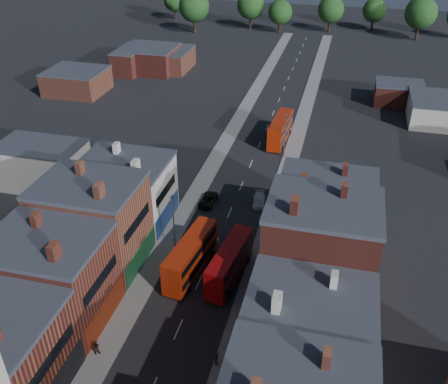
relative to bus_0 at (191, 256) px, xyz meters
The scene contains 11 objects.
pavement_west 25.02m from the bus_0, 101.59° to the left, with size 3.00×200.00×0.12m, color gray.
pavement_east 25.78m from the bus_0, 71.83° to the left, with size 3.00×200.00×0.12m, color gray.
lamp_post_2 6.11m from the bus_0, 130.18° to the left, with size 0.25×0.70×8.12m.
lamp_post_3 35.09m from the bus_0, 78.97° to the left, with size 0.25×0.70×8.12m.
bus_0 is the anchor object (origin of this frame).
bus_1 4.97m from the bus_0, ahead, with size 3.76×10.80×4.57m.
bus_2 40.81m from the bus_0, 82.96° to the left, with size 3.36×11.32×4.83m.
car_2 16.17m from the bus_0, 98.24° to the left, with size 2.17×4.70×1.31m, color black.
car_3 18.72m from the bus_0, 73.46° to the left, with size 1.78×4.39×1.27m, color silver.
ped_1 16.05m from the bus_0, 110.77° to the right, with size 0.83×0.46×1.72m, color #382016.
ped_3 14.97m from the bus_0, 62.81° to the right, with size 1.06×0.48×1.80m, color #555149.
Camera 1 is at (14.52, -20.63, 41.64)m, focal length 40.00 mm.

